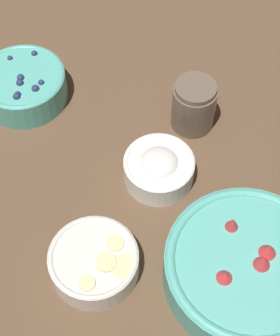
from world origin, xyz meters
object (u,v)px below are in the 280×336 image
Objects in this scene: bowl_blueberries at (23,84)px; bowl_cream at (159,167)px; bowl_bananas at (94,261)px; jar_chocolate at (194,107)px; bowl_strawberries at (247,267)px.

bowl_cream is at bearing 158.03° from bowl_blueberries.
bowl_bananas is at bearing 126.88° from bowl_blueberries.
jar_chocolate reaches higher than bowl_blueberries.
bowl_blueberries is at bearing -53.12° from bowl_bananas.
jar_chocolate is at bearing -63.80° from bowl_strawberries.
jar_chocolate is at bearing -103.76° from bowl_cream.
bowl_blueberries is 0.32m from jar_chocolate.
bowl_blueberries is (0.46, -0.27, -0.00)m from bowl_strawberries.
bowl_cream is 0.14m from jar_chocolate.
bowl_cream is at bearing 76.24° from jar_chocolate.
bowl_blueberries reaches higher than bowl_bananas.
bowl_strawberries is 1.82× the size of bowl_bananas.
jar_chocolate reaches higher than bowl_bananas.
bowl_strawberries is at bearing 150.07° from bowl_blueberries.
bowl_blueberries is at bearing 3.00° from jar_chocolate.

